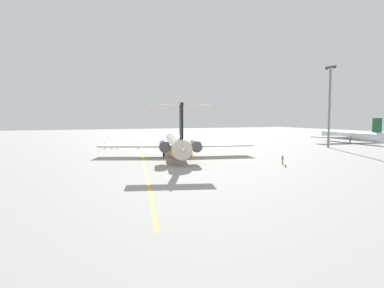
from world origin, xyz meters
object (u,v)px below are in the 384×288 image
at_px(ground_crew_near_nose, 138,145).
at_px(light_mast, 330,103).
at_px(ground_crew_near_tail, 117,146).
at_px(safety_cone_nose, 111,148).
at_px(ground_crew_portside, 283,159).
at_px(main_jetliner, 177,143).
at_px(safety_cone_wingtip, 286,166).
at_px(airliner_far_left, 349,135).
at_px(ground_crew_starboard, 105,145).

distance_m(ground_crew_near_nose, light_mast, 59.44).
bearing_deg(ground_crew_near_tail, safety_cone_nose, -69.58).
bearing_deg(light_mast, safety_cone_nose, -109.19).
xyz_separation_m(ground_crew_near_tail, ground_crew_portside, (43.17, 24.72, 0.06)).
relative_size(main_jetliner, ground_crew_near_tail, 24.02).
height_order(ground_crew_near_nose, safety_cone_wingtip, ground_crew_near_nose).
bearing_deg(safety_cone_wingtip, safety_cone_nose, -154.62).
relative_size(airliner_far_left, ground_crew_starboard, 17.03).
distance_m(main_jetliner, airliner_far_left, 76.01).
bearing_deg(ground_crew_near_nose, ground_crew_portside, -5.04).
relative_size(main_jetliner, safety_cone_nose, 73.82).
height_order(ground_crew_portside, safety_cone_wingtip, ground_crew_portside).
height_order(ground_crew_near_tail, ground_crew_starboard, ground_crew_starboard).
xyz_separation_m(main_jetliner, ground_crew_portside, (20.11, 14.98, -2.16)).
height_order(ground_crew_near_nose, ground_crew_starboard, ground_crew_near_nose).
distance_m(ground_crew_starboard, safety_cone_wingtip, 56.25).
xyz_separation_m(main_jetliner, ground_crew_near_tail, (-23.06, -9.74, -2.22)).
bearing_deg(safety_cone_nose, safety_cone_wingtip, 25.38).
bearing_deg(light_mast, ground_crew_near_nose, -109.33).
height_order(ground_crew_near_nose, ground_crew_portside, ground_crew_near_nose).
bearing_deg(safety_cone_wingtip, airliner_far_left, 124.51).
bearing_deg(airliner_far_left, light_mast, 127.04).
xyz_separation_m(main_jetliner, light_mast, (-5.37, 51.58, 10.30)).
bearing_deg(safety_cone_nose, ground_crew_near_tail, 14.60).
height_order(ground_crew_near_tail, safety_cone_nose, ground_crew_near_tail).
relative_size(ground_crew_starboard, safety_cone_wingtip, 3.23).
bearing_deg(ground_crew_starboard, safety_cone_wingtip, 45.12).
distance_m(airliner_far_left, safety_cone_nose, 85.07).
bearing_deg(safety_cone_nose, airliner_far_left, 84.04).
relative_size(ground_crew_near_nose, safety_cone_wingtip, 3.30).
xyz_separation_m(airliner_far_left, ground_crew_starboard, (-8.26, -86.51, -1.54)).
xyz_separation_m(ground_crew_starboard, safety_cone_wingtip, (49.93, 25.90, -0.85)).
bearing_deg(airliner_far_left, safety_cone_nose, 90.98).
relative_size(ground_crew_near_nose, ground_crew_starboard, 1.02).
relative_size(safety_cone_nose, safety_cone_wingtip, 1.00).
distance_m(ground_crew_starboard, safety_cone_nose, 2.19).
distance_m(ground_crew_portside, safety_cone_wingtip, 3.87).
bearing_deg(ground_crew_near_nose, light_mast, 43.44).
xyz_separation_m(ground_crew_near_nose, safety_cone_wingtip, (48.03, 16.44, -0.87)).
relative_size(ground_crew_near_tail, light_mast, 0.07).
xyz_separation_m(main_jetliner, safety_cone_nose, (-27.08, -10.79, -3.02)).
distance_m(ground_crew_portside, safety_cone_nose, 53.77).
xyz_separation_m(safety_cone_nose, safety_cone_wingtip, (50.50, 23.96, 0.00)).
bearing_deg(ground_crew_near_tail, ground_crew_near_nose, -160.74).
bearing_deg(ground_crew_portside, safety_cone_nose, 44.53).
relative_size(airliner_far_left, ground_crew_near_nose, 16.69).
height_order(main_jetliner, light_mast, light_mast).
xyz_separation_m(main_jetliner, ground_crew_near_nose, (-24.60, -3.27, -2.14)).
bearing_deg(ground_crew_near_nose, main_jetliner, -19.67).
height_order(airliner_far_left, light_mast, light_mast).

